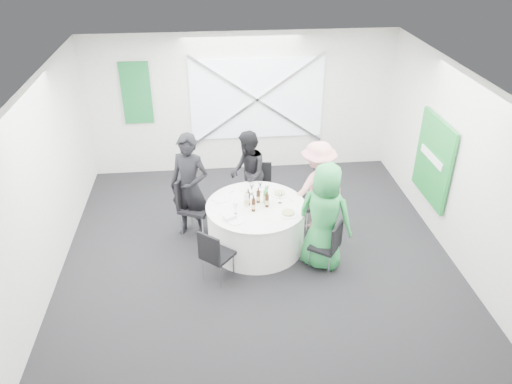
{
  "coord_description": "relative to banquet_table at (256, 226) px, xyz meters",
  "views": [
    {
      "loc": [
        -0.67,
        -6.34,
        4.8
      ],
      "look_at": [
        0.0,
        0.2,
        1.0
      ],
      "focal_mm": 35.0,
      "sensor_mm": 36.0,
      "label": 1
    }
  ],
  "objects": [
    {
      "name": "clear_water_bottle",
      "position": [
        -0.15,
        -0.01,
        0.49
      ],
      "size": [
        0.08,
        0.08,
        0.28
      ],
      "color": "white",
      "rests_on": "banquet_table"
    },
    {
      "name": "green_water_bottle",
      "position": [
        0.16,
        0.06,
        0.49
      ],
      "size": [
        0.08,
        0.08,
        0.29
      ],
      "color": "green",
      "rests_on": "banquet_table"
    },
    {
      "name": "knife_a",
      "position": [
        -0.11,
        0.56,
        0.38
      ],
      "size": [
        0.15,
        0.03,
        0.01
      ],
      "primitive_type": "cube",
      "rotation": [
        0.0,
        0.0,
        1.47
      ],
      "color": "silver",
      "rests_on": "banquet_table"
    },
    {
      "name": "banquet_table",
      "position": [
        0.0,
        0.0,
        0.0
      ],
      "size": [
        1.56,
        1.56,
        0.76
      ],
      "color": "white",
      "rests_on": "floor"
    },
    {
      "name": "fork_a",
      "position": [
        0.16,
        0.55,
        0.38
      ],
      "size": [
        0.15,
        0.02,
        0.01
      ],
      "primitive_type": "cube",
      "rotation": [
        0.0,
        0.0,
        1.58
      ],
      "color": "silver",
      "rests_on": "banquet_table"
    },
    {
      "name": "knife_d",
      "position": [
        -0.57,
        0.11,
        0.38
      ],
      "size": [
        0.08,
        0.14,
        0.01
      ],
      "primitive_type": "cube",
      "rotation": [
        0.0,
        0.0,
        2.65
      ],
      "color": "silver",
      "rests_on": "banquet_table"
    },
    {
      "name": "fork_d",
      "position": [
        -0.36,
        0.45,
        0.38
      ],
      "size": [
        0.1,
        0.13,
        0.01
      ],
      "primitive_type": "cube",
      "rotation": [
        0.0,
        0.0,
        2.54
      ],
      "color": "silver",
      "rests_on": "banquet_table"
    },
    {
      "name": "plate_front_left",
      "position": [
        -0.34,
        -0.39,
        0.39
      ],
      "size": [
        0.27,
        0.27,
        0.01
      ],
      "color": "white",
      "rests_on": "banquet_table"
    },
    {
      "name": "chair_back_left",
      "position": [
        -1.03,
        0.48,
        0.22
      ],
      "size": [
        0.62,
        0.62,
        1.02
      ],
      "rotation": [
        0.0,
        0.0,
        1.14
      ],
      "color": "black",
      "rests_on": "floor"
    },
    {
      "name": "wine_glass_e",
      "position": [
        0.11,
        0.41,
        0.5
      ],
      "size": [
        0.07,
        0.07,
        0.17
      ],
      "color": "white",
      "rests_on": "banquet_table"
    },
    {
      "name": "beer_bottle_d",
      "position": [
        -0.05,
        -0.16,
        0.48
      ],
      "size": [
        0.06,
        0.06,
        0.27
      ],
      "color": "#331809",
      "rests_on": "banquet_table"
    },
    {
      "name": "wall_front",
      "position": [
        0.0,
        -3.2,
        1.02
      ],
      "size": [
        6.0,
        0.0,
        6.0
      ],
      "primitive_type": "plane",
      "rotation": [
        -1.57,
        0.0,
        0.0
      ],
      "color": "silver",
      "rests_on": "floor"
    },
    {
      "name": "plate_back_left",
      "position": [
        -0.53,
        0.26,
        0.39
      ],
      "size": [
        0.29,
        0.29,
        0.01
      ],
      "color": "white",
      "rests_on": "banquet_table"
    },
    {
      "name": "wine_glass_a",
      "position": [
        -0.33,
        -0.21,
        0.5
      ],
      "size": [
        0.07,
        0.07,
        0.17
      ],
      "color": "white",
      "rests_on": "banquet_table"
    },
    {
      "name": "window_brace_a",
      "position": [
        0.3,
        2.72,
        1.12
      ],
      "size": [
        2.63,
        0.05,
        1.84
      ],
      "primitive_type": "cube",
      "rotation": [
        0.0,
        0.97,
        0.0
      ],
      "color": "silver",
      "rests_on": "window_panel"
    },
    {
      "name": "window_brace_b",
      "position": [
        0.3,
        2.72,
        1.12
      ],
      "size": [
        2.63,
        0.05,
        1.84
      ],
      "primitive_type": "cube",
      "rotation": [
        0.0,
        -0.97,
        0.0
      ],
      "color": "silver",
      "rests_on": "window_panel"
    },
    {
      "name": "chair_back",
      "position": [
        0.19,
        1.1,
        0.14
      ],
      "size": [
        0.47,
        0.47,
        0.89
      ],
      "rotation": [
        0.0,
        0.0,
        -0.17
      ],
      "color": "black",
      "rests_on": "floor"
    },
    {
      "name": "wall_back",
      "position": [
        0.0,
        2.8,
        1.02
      ],
      "size": [
        6.0,
        0.0,
        6.0
      ],
      "primitive_type": "plane",
      "rotation": [
        1.57,
        0.0,
        0.0
      ],
      "color": "silver",
      "rests_on": "floor"
    },
    {
      "name": "floor",
      "position": [
        0.0,
        -0.2,
        -0.38
      ],
      "size": [
        6.0,
        6.0,
        0.0
      ],
      "primitive_type": "plane",
      "color": "black",
      "rests_on": "ground"
    },
    {
      "name": "ceiling",
      "position": [
        0.0,
        -0.2,
        2.42
      ],
      "size": [
        6.0,
        6.0,
        0.0
      ],
      "primitive_type": "plane",
      "rotation": [
        3.14,
        0.0,
        0.0
      ],
      "color": "white",
      "rests_on": "wall_back"
    },
    {
      "name": "knife_b",
      "position": [
        0.53,
        -0.22,
        0.38
      ],
      "size": [
        0.11,
        0.12,
        0.01
      ],
      "primitive_type": "cube",
      "rotation": [
        0.0,
        0.0,
        -0.7
      ],
      "color": "silver",
      "rests_on": "banquet_table"
    },
    {
      "name": "green_sign",
      "position": [
        2.94,
        0.4,
        0.82
      ],
      "size": [
        0.05,
        1.2,
        1.4
      ],
      "primitive_type": "cube",
      "color": "#177E2D",
      "rests_on": "wall_right"
    },
    {
      "name": "chair_front_right",
      "position": [
        1.01,
        -0.73,
        0.11
      ],
      "size": [
        0.54,
        0.53,
        0.84
      ],
      "rotation": [
        0.0,
        0.0,
        4.08
      ],
      "color": "black",
      "rests_on": "floor"
    },
    {
      "name": "person_woman_green",
      "position": [
        0.95,
        -0.56,
        0.47
      ],
      "size": [
        0.99,
        0.88,
        1.69
      ],
      "primitive_type": "imported",
      "rotation": [
        0.0,
        0.0,
        2.61
      ],
      "color": "#268C42",
      "rests_on": "floor"
    },
    {
      "name": "napkin",
      "position": [
        -0.43,
        -0.34,
        0.42
      ],
      "size": [
        0.21,
        0.19,
        0.05
      ],
      "primitive_type": "cube",
      "rotation": [
        0.0,
        0.0,
        0.5
      ],
      "color": "white",
      "rests_on": "plate_front_left"
    },
    {
      "name": "chair_back_right",
      "position": [
        1.04,
        0.49,
        0.23
      ],
      "size": [
        0.63,
        0.62,
        1.03
      ],
      "rotation": [
        0.0,
        0.0,
        -1.13
      ],
      "color": "black",
      "rests_on": "floor"
    },
    {
      "name": "window_panel",
      "position": [
        0.3,
        2.76,
        1.12
      ],
      "size": [
        2.6,
        0.03,
        1.6
      ],
      "primitive_type": "cube",
      "color": "silver",
      "rests_on": "wall_back"
    },
    {
      "name": "person_woman_pink",
      "position": [
        1.05,
        0.43,
        0.41
      ],
      "size": [
        1.12,
        0.83,
        1.58
      ],
      "primitive_type": "imported",
      "rotation": [
        0.0,
        0.0,
        -2.75
      ],
      "color": "pink",
      "rests_on": "floor"
    },
    {
      "name": "wall_right",
      "position": [
        3.0,
        -0.2,
        1.02
      ],
      "size": [
        0.0,
        6.0,
        6.0
      ],
      "primitive_type": "plane",
      "rotation": [
        1.57,
        0.0,
        -1.57
      ],
      "color": "silver",
      "rests_on": "floor"
    },
    {
      "name": "wine_glass_c",
      "position": [
        0.38,
        0.03,
        0.5
      ],
      "size": [
        0.07,
        0.07,
        0.17
      ],
      "color": "white",
      "rests_on": "banquet_table"
    },
    {
      "name": "beer_bottle_a",
      "position": [
        -0.12,
        0.03,
        0.48
      ],
      "size": [
        0.06,
        0.06,
        0.27
      ],
      "color": "#331809",
      "rests_on": "banquet_table"
    },
    {
      "name": "chair_front_left",
      "position": [
        -0.68,
        -0.81,
        0.13
      ],
      "size": [
        0.56,
        0.56,
        0.87
      ],
      "rotation": [
        0.0,
        0.0,
        2.44
      ],
      "color": "black",
      "rests_on": "floor"
    },
    {
      "name": "green_banner",
      "position": [
        -2.0,
        2.75,
        1.32
      ],
      "size": [
        0.55,
        0.04,
        1.2
      ],
      "primitive_type": "cube",
      "color": "#156A2A",
      "rests_on": "wall_back"
    },
    {
      "name": "plate_front_right",
      "position": [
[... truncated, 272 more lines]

